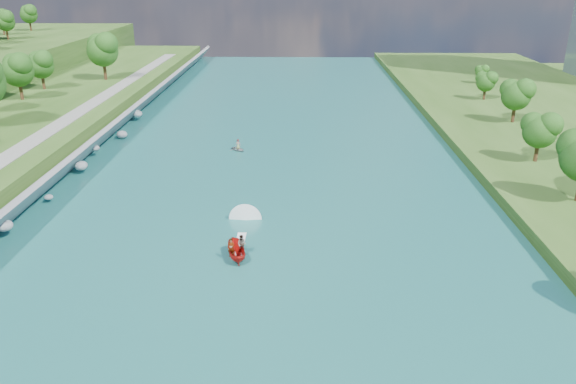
{
  "coord_description": "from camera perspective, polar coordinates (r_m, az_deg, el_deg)",
  "views": [
    {
      "loc": [
        4.48,
        -40.64,
        25.35
      ],
      "look_at": [
        3.13,
        17.35,
        2.5
      ],
      "focal_mm": 35.0,
      "sensor_mm": 36.0,
      "label": 1
    }
  ],
  "objects": [
    {
      "name": "river_water",
      "position": [
        65.85,
        -2.67,
        -1.12
      ],
      "size": [
        55.0,
        240.0,
        0.1
      ],
      "primitive_type": "cube",
      "color": "#1A5D64",
      "rests_on": "ground"
    },
    {
      "name": "raft",
      "position": [
        85.36,
        -5.09,
        4.48
      ],
      "size": [
        3.09,
        3.07,
        1.73
      ],
      "rotation": [
        0.0,
        0.0,
        0.81
      ],
      "color": "gray",
      "rests_on": "river_water"
    },
    {
      "name": "riprap_bank",
      "position": [
        70.85,
        -24.09,
        0.13
      ],
      "size": [
        4.52,
        236.0,
        4.52
      ],
      "color": "slate",
      "rests_on": "ground"
    },
    {
      "name": "ground",
      "position": [
        48.1,
        -4.28,
        -10.37
      ],
      "size": [
        260.0,
        260.0,
        0.0
      ],
      "primitive_type": "plane",
      "color": "#2D5119",
      "rests_on": "ground"
    },
    {
      "name": "motorboat",
      "position": [
        54.66,
        -5.08,
        -5.29
      ],
      "size": [
        3.6,
        18.92,
        2.22
      ],
      "rotation": [
        0.0,
        0.0,
        3.39
      ],
      "color": "#AE120D",
      "rests_on": "river_water"
    }
  ]
}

